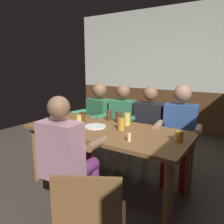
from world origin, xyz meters
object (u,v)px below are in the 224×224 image
Objects in this scene: dining_table at (107,137)px; pint_glass_4 at (48,122)px; person_0 at (96,117)px; person_2 at (147,126)px; plate_0 at (95,126)px; bottle_0 at (58,122)px; bottle_1 at (59,114)px; pint_glass_2 at (118,117)px; pint_glass_1 at (179,137)px; pint_glass_0 at (127,119)px; pint_glass_8 at (79,121)px; pint_glass_3 at (121,124)px; pint_glass_7 at (83,118)px; person_3 at (179,128)px; pint_glass_5 at (53,115)px; table_candle at (129,137)px; person_4 at (67,154)px; pint_glass_6 at (109,115)px; person_1 at (121,121)px.

dining_table is 0.74m from pint_glass_4.
person_0 is 1.01× the size of person_2.
person_0 is 4.67× the size of plate_0.
bottle_0 is 0.98× the size of bottle_1.
pint_glass_1 is at bearing -19.23° from pint_glass_2.
pint_glass_1 is (0.83, 0.01, 0.15)m from dining_table.
bottle_1 is 1.89× the size of pint_glass_0.
pint_glass_8 reaches higher than pint_glass_4.
plate_0 is at bearing 137.31° from person_0.
pint_glass_3 is (-0.67, 0.04, 0.01)m from pint_glass_1.
bottle_1 is 0.76m from pint_glass_2.
plate_0 is at bearing -14.67° from pint_glass_7.
bottle_1 is at bearing -175.73° from pint_glass_1.
person_3 is 4.52× the size of bottle_0.
pint_glass_3 is (0.82, -0.62, 0.14)m from person_0.
pint_glass_5 reaches higher than pint_glass_1.
table_candle is 0.60× the size of pint_glass_3.
person_4 is at bearing -35.73° from bottle_0.
pint_glass_0 is 0.23m from pint_glass_3.
person_4 is at bearing -97.45° from pint_glass_0.
dining_table is at bearing 85.65° from person_4.
person_4 reaches higher than table_candle.
pint_glass_2 is (0.62, -0.36, 0.15)m from person_0.
bottle_1 reaches higher than pint_glass_0.
pint_glass_0 reaches higher than pint_glass_8.
pint_glass_6 is (-0.61, 0.56, 0.03)m from table_candle.
pint_glass_5 is (-0.16, 0.23, 0.02)m from pint_glass_4.
pint_glass_1 is at bearing -17.32° from pint_glass_6.
plate_0 is 1.91× the size of pint_glass_3.
person_1 is 4.37× the size of bottle_0.
pint_glass_5 is (-1.64, -0.09, 0.02)m from pint_glass_1.
table_candle is 0.85m from bottle_0.
pint_glass_7 is at bearing 115.48° from pint_glass_8.
person_3 is at bearing 40.73° from plate_0.
pint_glass_5 is at bearing 140.73° from person_4.
person_0 is 1.01× the size of person_1.
pint_glass_7 is (-0.20, -0.63, 0.15)m from person_1.
pint_glass_8 is at bearing -162.37° from pint_glass_3.
pint_glass_8 is at bearing 30.16° from person_3.
person_1 is 4.29× the size of bottle_1.
pint_glass_0 is (0.27, 0.29, 0.07)m from plate_0.
person_4 reaches higher than person_2.
pint_glass_0 is at bearing 164.01° from person_0.
person_4 is 8.47× the size of pint_glass_8.
pint_glass_6 is at bearing 141.47° from pint_glass_3.
dining_table is 0.50m from table_candle.
person_3 reaches higher than person_4.
person_3 is at bearing 37.18° from pint_glass_4.
table_candle is at bearing -9.39° from pint_glass_8.
person_1 reaches higher than bottle_0.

